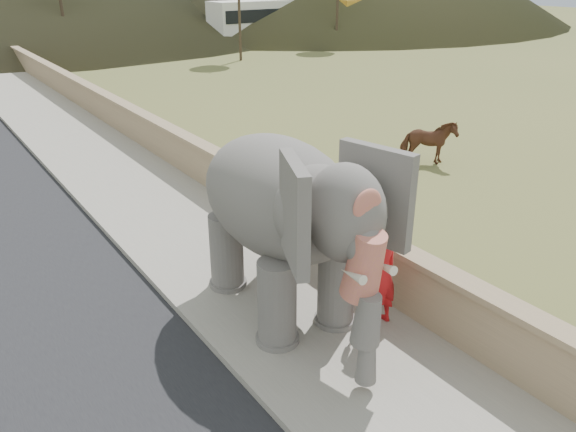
% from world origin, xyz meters
% --- Properties ---
extents(walkway, '(3.00, 120.00, 0.15)m').
position_xyz_m(walkway, '(0.00, 10.00, 0.07)').
color(walkway, '#9E9687').
rests_on(walkway, ground).
extents(parapet, '(0.30, 120.00, 1.10)m').
position_xyz_m(parapet, '(1.65, 10.00, 0.55)').
color(parapet, tan).
rests_on(parapet, ground).
extents(cow, '(1.70, 1.45, 1.32)m').
position_xyz_m(cow, '(7.93, 7.67, 0.66)').
color(cow, brown).
rests_on(cow, ground).
extents(distant_car, '(4.52, 2.74, 1.44)m').
position_xyz_m(distant_car, '(17.02, 35.65, 0.72)').
color(distant_car, silver).
rests_on(distant_car, ground).
extents(bus_white, '(11.07, 2.84, 3.10)m').
position_xyz_m(bus_white, '(21.14, 35.57, 1.55)').
color(bus_white, white).
rests_on(bus_white, ground).
extents(bus_orange, '(11.09, 2.93, 3.10)m').
position_xyz_m(bus_orange, '(30.36, 32.99, 1.55)').
color(bus_orange, gold).
rests_on(bus_orange, ground).
extents(elephant_and_man, '(2.53, 4.38, 3.04)m').
position_xyz_m(elephant_and_man, '(0.02, 3.71, 1.66)').
color(elephant_and_man, slate).
rests_on(elephant_and_man, ground).
extents(trees, '(48.37, 42.02, 8.66)m').
position_xyz_m(trees, '(2.27, 28.68, 3.72)').
color(trees, '#473828').
rests_on(trees, ground).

